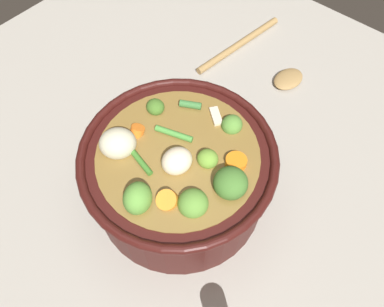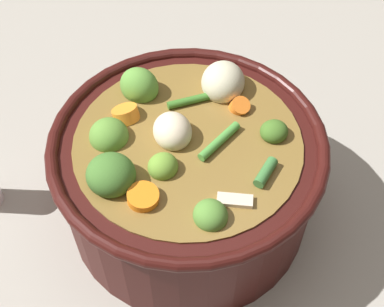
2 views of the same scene
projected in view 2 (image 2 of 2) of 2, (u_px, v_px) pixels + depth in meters
name	position (u px, v px, depth m)	size (l,w,h in m)	color
ground_plane	(188.00, 207.00, 0.57)	(1.10, 1.10, 0.00)	#9E998E
cooking_pot	(188.00, 173.00, 0.52)	(0.26, 0.26, 0.14)	#38110F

